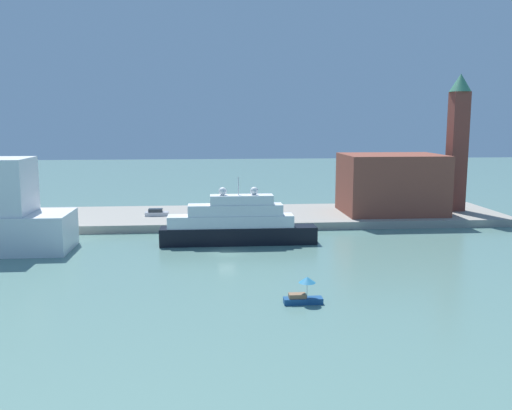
# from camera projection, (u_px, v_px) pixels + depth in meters

# --- Properties ---
(ground) EXTENTS (400.00, 400.00, 0.00)m
(ground) POSITION_uv_depth(u_px,v_px,m) (227.00, 253.00, 81.95)
(ground) COLOR slate
(quay_dock) EXTENTS (110.00, 22.10, 1.42)m
(quay_dock) POSITION_uv_depth(u_px,v_px,m) (223.00, 217.00, 108.48)
(quay_dock) COLOR gray
(quay_dock) RESTS_ON ground
(large_yacht) EXTENTS (24.87, 3.81, 10.75)m
(large_yacht) POSITION_uv_depth(u_px,v_px,m) (236.00, 224.00, 87.79)
(large_yacht) COLOR black
(large_yacht) RESTS_ON ground
(small_motorboat) EXTENTS (4.22, 1.84, 2.96)m
(small_motorboat) POSITION_uv_depth(u_px,v_px,m) (304.00, 293.00, 59.49)
(small_motorboat) COLOR navy
(small_motorboat) RESTS_ON ground
(harbor_building) EXTENTS (19.08, 14.19, 11.55)m
(harbor_building) POSITION_uv_depth(u_px,v_px,m) (391.00, 184.00, 108.73)
(harbor_building) COLOR brown
(harbor_building) RESTS_ON quay_dock
(bell_tower) EXTENTS (4.25, 4.25, 27.22)m
(bell_tower) POSITION_uv_depth(u_px,v_px,m) (458.00, 138.00, 110.04)
(bell_tower) COLOR brown
(bell_tower) RESTS_ON quay_dock
(parked_car) EXTENTS (4.42, 1.78, 1.36)m
(parked_car) POSITION_uv_depth(u_px,v_px,m) (156.00, 213.00, 105.93)
(parked_car) COLOR silver
(parked_car) RESTS_ON quay_dock
(person_figure) EXTENTS (0.36, 0.36, 1.63)m
(person_figure) POSITION_uv_depth(u_px,v_px,m) (177.00, 219.00, 98.65)
(person_figure) COLOR #334C8C
(person_figure) RESTS_ON quay_dock
(mooring_bollard) EXTENTS (0.54, 0.54, 0.71)m
(mooring_bollard) POSITION_uv_depth(u_px,v_px,m) (236.00, 220.00, 99.14)
(mooring_bollard) COLOR black
(mooring_bollard) RESTS_ON quay_dock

